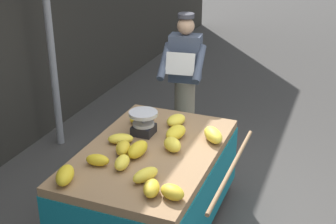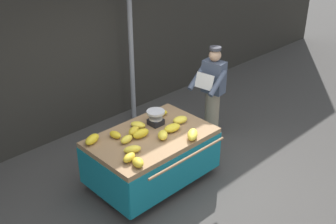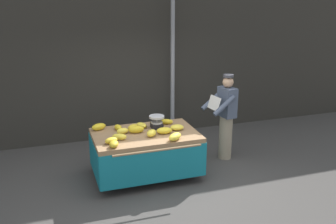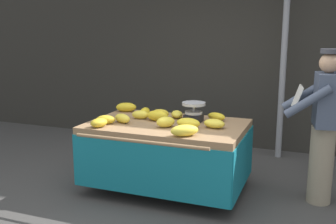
{
  "view_description": "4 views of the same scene",
  "coord_description": "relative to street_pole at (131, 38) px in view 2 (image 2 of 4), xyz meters",
  "views": [
    {
      "loc": [
        -3.65,
        -1.1,
        2.87
      ],
      "look_at": [
        0.05,
        0.36,
        1.1
      ],
      "focal_mm": 49.67,
      "sensor_mm": 36.0,
      "label": 1
    },
    {
      "loc": [
        -3.75,
        -3.59,
        4.02
      ],
      "look_at": [
        0.12,
        0.43,
        1.08
      ],
      "focal_mm": 44.91,
      "sensor_mm": 36.0,
      "label": 2
    },
    {
      "loc": [
        -1.83,
        -5.54,
        3.1
      ],
      "look_at": [
        0.15,
        0.31,
        1.21
      ],
      "focal_mm": 39.93,
      "sensor_mm": 36.0,
      "label": 3
    },
    {
      "loc": [
        1.39,
        -3.78,
        1.9
      ],
      "look_at": [
        -0.18,
        0.32,
        0.99
      ],
      "focal_mm": 42.0,
      "sensor_mm": 36.0,
      "label": 4
    }
  ],
  "objects": [
    {
      "name": "banana_bunch_12",
      "position": [
        -1.78,
        -2.26,
        -0.76
      ],
      "size": [
        0.21,
        0.25,
        0.1
      ],
      "primitive_type": "ellipsoid",
      "rotation": [
        0.0,
        0.0,
        2.75
      ],
      "color": "gold",
      "rests_on": "banana_cart"
    },
    {
      "name": "banana_bunch_2",
      "position": [
        -1.52,
        -1.71,
        -0.76
      ],
      "size": [
        0.23,
        0.15,
        0.11
      ],
      "primitive_type": "ellipsoid",
      "rotation": [
        0.0,
        0.0,
        1.72
      ],
      "color": "yellow",
      "rests_on": "banana_cart"
    },
    {
      "name": "banana_bunch_13",
      "position": [
        -0.56,
        -1.83,
        -0.76
      ],
      "size": [
        0.27,
        0.2,
        0.1
      ],
      "primitive_type": "ellipsoid",
      "rotation": [
        0.0,
        0.0,
        1.39
      ],
      "color": "yellow",
      "rests_on": "banana_cart"
    },
    {
      "name": "banana_cart",
      "position": [
        -1.14,
        -1.8,
        -1.02
      ],
      "size": [
        1.85,
        1.38,
        0.83
      ],
      "color": "#93704C",
      "rests_on": "ground"
    },
    {
      "name": "vendor_person",
      "position": [
        0.58,
        -1.52,
        -0.77
      ],
      "size": [
        0.62,
        0.57,
        1.71
      ],
      "color": "gray",
      "rests_on": "ground"
    },
    {
      "name": "weighing_scale",
      "position": [
        -0.87,
        -1.61,
        -0.7
      ],
      "size": [
        0.28,
        0.28,
        0.24
      ],
      "color": "black",
      "rests_on": "banana_cart"
    },
    {
      "name": "banana_bunch_5",
      "position": [
        -1.3,
        -1.61,
        -0.76
      ],
      "size": [
        0.25,
        0.2,
        0.12
      ],
      "primitive_type": "ellipsoid",
      "rotation": [
        0.0,
        0.0,
        1.94
      ],
      "color": "gold",
      "rests_on": "banana_cart"
    },
    {
      "name": "banana_bunch_7",
      "position": [
        -1.12,
        -1.49,
        -0.77
      ],
      "size": [
        0.23,
        0.28,
        0.09
      ],
      "primitive_type": "ellipsoid",
      "rotation": [
        0.0,
        0.0,
        0.45
      ],
      "color": "yellow",
      "rests_on": "banana_cart"
    },
    {
      "name": "banana_bunch_9",
      "position": [
        -1.88,
        -1.38,
        -0.75
      ],
      "size": [
        0.3,
        0.22,
        0.12
      ],
      "primitive_type": "ellipsoid",
      "rotation": [
        0.0,
        0.0,
        1.91
      ],
      "color": "gold",
      "rests_on": "banana_cart"
    },
    {
      "name": "ground_plane",
      "position": [
        -0.9,
        -2.22,
        -1.65
      ],
      "size": [
        60.0,
        60.0,
        0.0
      ],
      "primitive_type": "plane",
      "color": "#423F3D"
    },
    {
      "name": "banana_bunch_4",
      "position": [
        -0.75,
        -2.28,
        -0.76
      ],
      "size": [
        0.33,
        0.3,
        0.12
      ],
      "primitive_type": "ellipsoid",
      "rotation": [
        0.0,
        0.0,
        2.22
      ],
      "color": "yellow",
      "rests_on": "banana_cart"
    },
    {
      "name": "banana_bunch_6",
      "position": [
        -0.83,
        -1.93,
        -0.76
      ],
      "size": [
        0.29,
        0.19,
        0.11
      ],
      "primitive_type": "ellipsoid",
      "rotation": [
        0.0,
        0.0,
        1.47
      ],
      "color": "yellow",
      "rests_on": "banana_cart"
    },
    {
      "name": "back_wall",
      "position": [
        -0.9,
        0.44,
        0.55
      ],
      "size": [
        16.0,
        0.24,
        4.39
      ],
      "primitive_type": "cube",
      "color": "#2D2B26",
      "rests_on": "ground"
    },
    {
      "name": "banana_bunch_8",
      "position": [
        -0.63,
        -1.45,
        -0.77
      ],
      "size": [
        0.26,
        0.2,
        0.1
      ],
      "primitive_type": "ellipsoid",
      "rotation": [
        0.0,
        0.0,
        1.2
      ],
      "color": "gold",
      "rests_on": "banana_cart"
    },
    {
      "name": "street_pole",
      "position": [
        0.0,
        0.0,
        0.0
      ],
      "size": [
        0.09,
        0.09,
        3.29
      ],
      "primitive_type": "cylinder",
      "color": "gray",
      "rests_on": "ground"
    },
    {
      "name": "banana_bunch_10",
      "position": [
        -1.08,
        -1.99,
        -0.76
      ],
      "size": [
        0.25,
        0.25,
        0.12
      ],
      "primitive_type": "ellipsoid",
      "rotation": [
        0.0,
        0.0,
        2.35
      ],
      "color": "yellow",
      "rests_on": "banana_cart"
    },
    {
      "name": "banana_bunch_11",
      "position": [
        -1.79,
        -2.1,
        -0.76
      ],
      "size": [
        0.25,
        0.19,
        0.1
      ],
      "primitive_type": "ellipsoid",
      "rotation": [
        0.0,
        0.0,
        1.89
      ],
      "color": "gold",
      "rests_on": "banana_cart"
    },
    {
      "name": "banana_bunch_3",
      "position": [
        -1.28,
        -1.74,
        -0.75
      ],
      "size": [
        0.28,
        0.15,
        0.13
      ],
      "primitive_type": "ellipsoid",
      "rotation": [
        0.0,
        0.0,
        1.51
      ],
      "color": "gold",
      "rests_on": "banana_cart"
    },
    {
      "name": "banana_bunch_0",
      "position": [
        -1.63,
        -1.98,
        -0.76
      ],
      "size": [
        0.27,
        0.21,
        0.11
      ],
      "primitive_type": "ellipsoid",
      "rotation": [
        0.0,
        0.0,
        1.12
      ],
      "color": "yellow",
      "rests_on": "banana_cart"
    },
    {
      "name": "banana_bunch_1",
      "position": [
        -1.56,
        -1.49,
        -0.77
      ],
      "size": [
        0.14,
        0.22,
        0.1
      ],
      "primitive_type": "ellipsoid",
      "rotation": [
        0.0,
        0.0,
        0.14
      ],
      "color": "gold",
      "rests_on": "banana_cart"
    }
  ]
}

